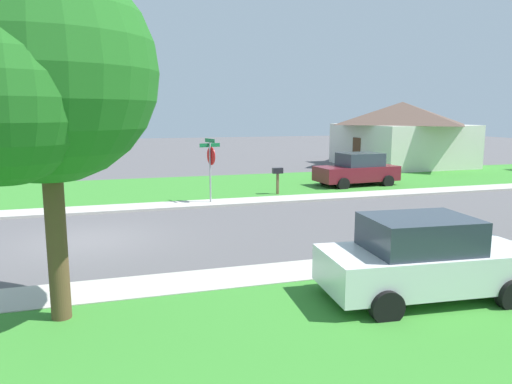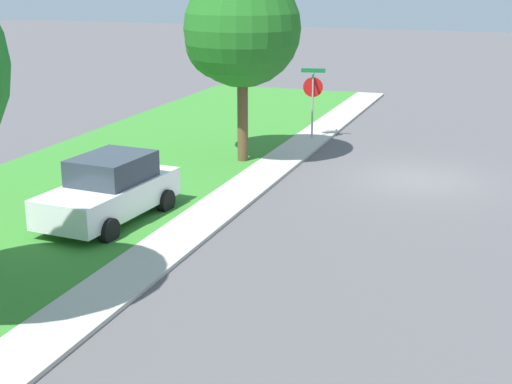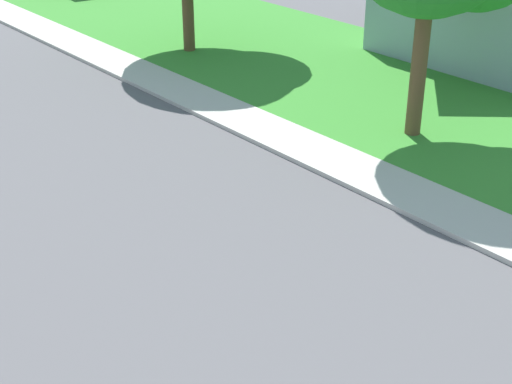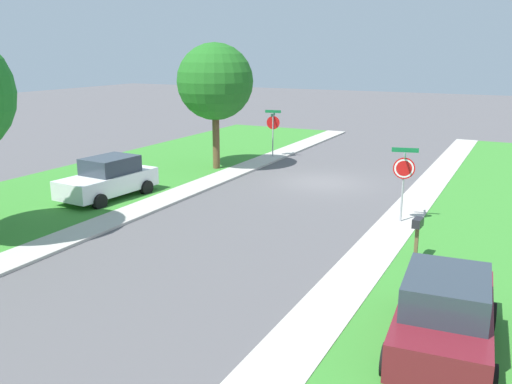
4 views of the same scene
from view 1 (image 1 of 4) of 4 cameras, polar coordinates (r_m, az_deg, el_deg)
ground_plane at (r=15.59m, az=-19.35°, el=-5.46°), size 120.00×120.00×0.00m
sidewalk_west at (r=23.07m, az=12.43°, el=-0.34°), size 1.40×56.00×0.10m
lawn_west at (r=27.21m, az=7.59°, el=1.22°), size 8.00×56.00×0.08m
stop_sign_far_corner at (r=20.35m, az=-5.36°, el=3.79°), size 0.90×0.90×2.77m
car_maroon_far_down_street at (r=25.91m, az=11.83°, el=2.56°), size 2.29×4.43×1.76m
car_white_behind_trees at (r=10.58m, az=19.18°, el=-7.45°), size 2.30×4.43×1.76m
tree_sidewalk_far at (r=9.03m, az=-24.60°, el=12.04°), size 4.15×3.86×6.46m
house_left_setback at (r=36.77m, az=16.71°, el=6.66°), size 9.20×8.03×4.60m
mailbox at (r=22.50m, az=2.56°, el=2.10°), size 0.27×0.49×1.31m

